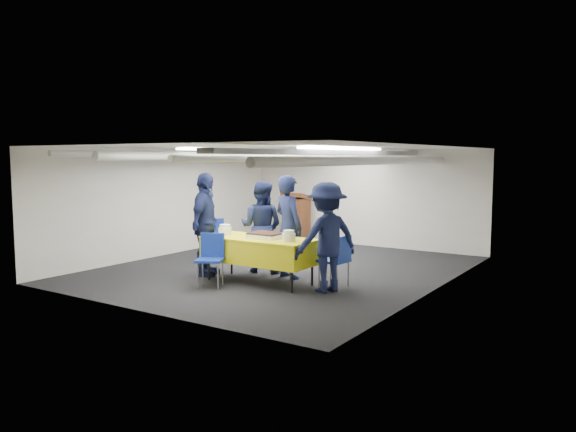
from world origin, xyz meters
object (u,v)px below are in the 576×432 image
Objects in this scene: chair_left at (215,236)px; sailor_d at (326,237)px; chair_right at (338,256)px; sheet_cake at (266,235)px; sailor_a at (288,227)px; sailor_c at (205,224)px; serving_table at (259,250)px; chair_near at (211,254)px; sailor_b at (261,227)px; podium at (297,218)px.

sailor_d is at bearing -17.27° from chair_left.
sailor_d is (-0.08, -0.25, 0.33)m from chair_right.
sailor_a is (0.08, 0.57, 0.09)m from sheet_cake.
sailor_a is 1.51m from sailor_c.
serving_table is 1.08× the size of sailor_a.
sailor_b is (0.01, 1.40, 0.31)m from chair_near.
chair_left is 1.39m from sailor_c.
sailor_d is (3.14, -0.98, 0.33)m from chair_left.
podium is 0.74× the size of sailor_b.
chair_right reaches higher than serving_table.
serving_table is 0.28m from sheet_cake.
sailor_a reaches higher than podium.
chair_right is (1.84, 0.98, 0.00)m from chair_near.
serving_table is 1.56× the size of podium.
sailor_b is at bearing -62.99° from sailor_c.
sailor_a is at bearing 166.87° from chair_right.
sailor_d is (2.41, 0.14, -0.06)m from sailor_c.
serving_table is 2.25× the size of chair_near.
sheet_cake is at bearing -110.14° from sailor_c.
sailor_a is (0.19, 0.60, 0.35)m from serving_table.
sailor_c reaches higher than podium.
sheet_cake is 0.96m from chair_near.
chair_right is at bearing -171.61° from sailor_d.
sailor_d is at bearing 4.15° from serving_table.
sheet_cake is at bearing 115.53° from sailor_b.
sheet_cake is 0.95m from sailor_b.
sailor_c is (-0.65, 0.59, 0.39)m from chair_near.
podium reaches higher than chair_left.
podium is at bearing 114.73° from serving_table.
sailor_d is (1.25, 0.09, 0.31)m from serving_table.
chair_near is 0.48× the size of sailor_a.
chair_near and chair_left have the same top height.
sheet_cake is at bearing 103.49° from sailor_a.
sheet_cake is 0.64× the size of chair_left.
sheet_cake is at bearing -165.74° from chair_right.
chair_right is 0.52× the size of sailor_b.
sailor_b is 0.97× the size of sailor_d.
sailor_c is at bearing -56.83° from chair_left.
podium is 3.74m from sailor_b.
chair_near is at bearing -155.94° from sailor_c.
sailor_d is at bearing -107.90° from chair_right.
chair_left is at bearing 150.59° from serving_table.
sailor_a is 0.98× the size of sailor_c.
sailor_c reaches higher than sailor_b.
sailor_b is at bearing -12.67° from chair_left.
serving_table is 0.82m from chair_near.
chair_left is 0.52× the size of sailor_b.
sailor_a is at bearing 152.86° from sailor_b.
podium reaches higher than chair_right.
podium reaches higher than chair_near.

